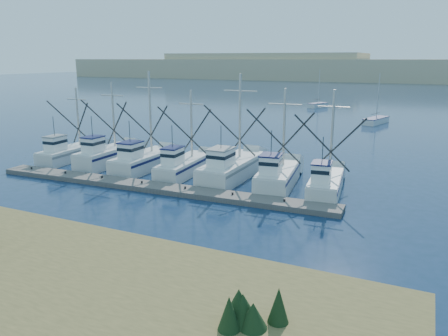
{
  "coord_description": "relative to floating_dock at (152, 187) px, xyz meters",
  "views": [
    {
      "loc": [
        11.06,
        -21.77,
        10.3
      ],
      "look_at": [
        -2.89,
        8.0,
        2.05
      ],
      "focal_mm": 35.0,
      "sensor_mm": 36.0,
      "label": 1
    }
  ],
  "objects": [
    {
      "name": "trawler_fleet",
      "position": [
        0.06,
        5.05,
        0.75
      ],
      "size": [
        29.46,
        9.38,
        9.19
      ],
      "color": "silver",
      "rests_on": "ground"
    },
    {
      "name": "sailboat_far",
      "position": [
        -2.26,
        66.47,
        0.3
      ],
      "size": [
        3.53,
        5.5,
        8.1
      ],
      "rotation": [
        0.0,
        0.0,
        -0.36
      ],
      "color": "silver",
      "rests_on": "ground"
    },
    {
      "name": "floating_dock",
      "position": [
        0.0,
        0.0,
        0.0
      ],
      "size": [
        30.32,
        3.13,
        0.4
      ],
      "primitive_type": "cube",
      "rotation": [
        0.0,
        0.0,
        0.04
      ],
      "color": "#66615C",
      "rests_on": "ground"
    },
    {
      "name": "ground",
      "position": [
        8.59,
        -6.48,
        -0.2
      ],
      "size": [
        500.0,
        500.0,
        0.0
      ],
      "primitive_type": "plane",
      "color": "#0D243B",
      "rests_on": "ground"
    },
    {
      "name": "sailboat_near",
      "position": [
        12.03,
        46.36,
        0.28
      ],
      "size": [
        3.59,
        6.88,
        8.1
      ],
      "rotation": [
        0.0,
        0.0,
        -0.27
      ],
      "color": "silver",
      "rests_on": "ground"
    },
    {
      "name": "dune_ridge",
      "position": [
        8.59,
        203.52,
        4.8
      ],
      "size": [
        360.0,
        60.0,
        10.0
      ],
      "primitive_type": "cube",
      "color": "tan",
      "rests_on": "ground"
    }
  ]
}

